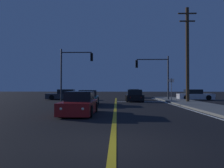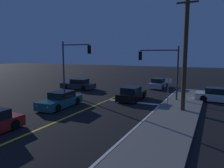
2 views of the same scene
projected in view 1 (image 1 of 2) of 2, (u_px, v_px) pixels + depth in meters
The scene contains 15 objects.
ground_plane at pixel (113, 145), 6.02m from camera, with size 160.00×160.00×0.00m, color black.
sidewalk_right at pixel (215, 108), 15.87m from camera, with size 3.20×36.01×0.15m, color slate.
lane_line_center at pixel (115, 109), 16.02m from camera, with size 0.20×34.01×0.01m, color gold.
lane_line_edge_right at pixel (189, 109), 15.91m from camera, with size 0.16×34.01×0.01m, color white.
stop_bar at pixel (141, 102), 24.46m from camera, with size 5.51×0.50×0.01m, color white.
car_distant_tail_red at pixel (80, 104), 13.06m from camera, with size 1.89×4.20×1.34m.
car_far_approaching_charcoal at pixel (65, 95), 29.05m from camera, with size 4.58×2.13×1.34m.
car_parked_curb_white at pixel (195, 95), 28.24m from camera, with size 4.43×2.04×1.34m.
car_mid_block_black at pixel (134, 96), 25.45m from camera, with size 1.92×4.26×1.34m.
car_following_oncoming_silver at pixel (133, 94), 34.36m from camera, with size 1.86×4.21×1.34m.
car_lead_oncoming_teal at pixel (88, 98), 20.14m from camera, with size 1.97×4.68×1.34m.
traffic_signal_near_right at pixel (156, 71), 26.77m from camera, with size 4.02×0.28×5.37m.
traffic_signal_far_left at pixel (72, 66), 25.59m from camera, with size 3.75×0.28×6.03m.
utility_pole_right at pixel (187, 53), 22.90m from camera, with size 1.90×0.34×9.85m.
street_sign_corner at pixel (171, 86), 23.92m from camera, with size 0.56×0.06×2.57m.
Camera 1 is at (0.11, -6.05, 1.57)m, focal length 35.63 mm.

